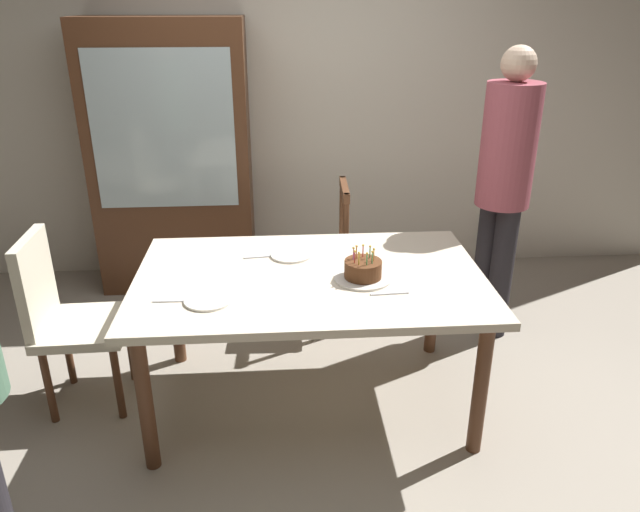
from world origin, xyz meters
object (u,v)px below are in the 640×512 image
at_px(birthday_cake, 363,271).
at_px(plate_near_celebrant, 208,300).
at_px(chair_spindle_back, 317,258).
at_px(dining_table, 310,289).
at_px(china_cabinet, 172,159).
at_px(chair_upholstered, 64,313).
at_px(plate_far_side, 291,255).
at_px(person_guest, 504,179).

height_order(birthday_cake, plate_near_celebrant, birthday_cake).
relative_size(plate_near_celebrant, chair_spindle_back, 0.23).
height_order(dining_table, china_cabinet, china_cabinet).
bearing_deg(birthday_cake, china_cabinet, 125.19).
distance_m(plate_near_celebrant, chair_spindle_back, 1.28).
bearing_deg(dining_table, chair_spindle_back, 83.85).
distance_m(birthday_cake, plate_near_celebrant, 0.75).
distance_m(birthday_cake, chair_spindle_back, 1.00).
bearing_deg(chair_spindle_back, birthday_cake, -80.22).
bearing_deg(china_cabinet, chair_spindle_back, -35.13).
xyz_separation_m(dining_table, china_cabinet, (-0.89, 1.56, 0.28)).
bearing_deg(chair_spindle_back, chair_upholstered, -150.00).
height_order(plate_far_side, china_cabinet, china_cabinet).
bearing_deg(person_guest, plate_near_celebrant, -151.04).
bearing_deg(plate_near_celebrant, person_guest, 28.96).
xyz_separation_m(dining_table, birthday_cake, (0.25, -0.07, 0.12)).
xyz_separation_m(plate_far_side, chair_spindle_back, (0.18, 0.62, -0.30)).
relative_size(plate_far_side, chair_upholstered, 0.23).
height_order(birthday_cake, person_guest, person_guest).
relative_size(plate_near_celebrant, china_cabinet, 0.12).
relative_size(birthday_cake, plate_far_side, 1.27).
bearing_deg(chair_upholstered, person_guest, 13.55).
bearing_deg(birthday_cake, person_guest, 38.37).
xyz_separation_m(dining_table, chair_spindle_back, (0.09, 0.86, -0.21)).
bearing_deg(chair_spindle_back, person_guest, -9.59).
bearing_deg(dining_table, chair_upholstered, 175.94).
xyz_separation_m(dining_table, person_guest, (1.20, 0.68, 0.35)).
distance_m(dining_table, plate_far_side, 0.27).
bearing_deg(person_guest, plate_far_side, -161.35).
xyz_separation_m(birthday_cake, chair_upholstered, (-1.50, 0.16, -0.26)).
xyz_separation_m(plate_near_celebrant, chair_upholstered, (-0.78, 0.33, -0.22)).
bearing_deg(chair_upholstered, birthday_cake, -5.94).
distance_m(dining_table, birthday_cake, 0.29).
height_order(dining_table, birthday_cake, birthday_cake).
relative_size(chair_spindle_back, person_guest, 0.54).
bearing_deg(person_guest, china_cabinet, 157.16).
xyz_separation_m(chair_upholstered, person_guest, (2.45, 0.59, 0.49)).
bearing_deg(plate_far_side, birthday_cake, -42.67).
xyz_separation_m(plate_near_celebrant, plate_far_side, (0.39, 0.49, 0.00)).
relative_size(dining_table, person_guest, 0.97).
xyz_separation_m(chair_spindle_back, china_cabinet, (-0.99, 0.69, 0.49)).
height_order(birthday_cake, china_cabinet, china_cabinet).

